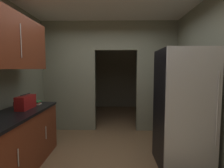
% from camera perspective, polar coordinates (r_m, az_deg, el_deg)
% --- Properties ---
extents(ground, '(20.00, 20.00, 0.00)m').
position_cam_1_polar(ground, '(3.01, -2.38, -25.89)').
color(ground, brown).
extents(kitchen_overhead_slab, '(3.69, 7.49, 0.06)m').
position_cam_1_polar(kitchen_overhead_slab, '(3.33, -1.91, 25.83)').
color(kitchen_overhead_slab, silver).
extents(kitchen_partition, '(3.29, 0.12, 2.70)m').
position_cam_1_polar(kitchen_partition, '(4.33, -1.60, 3.78)').
color(kitchen_partition, gray).
rests_on(kitchen_partition, ground).
extents(adjoining_room_shell, '(3.29, 2.81, 2.70)m').
position_cam_1_polar(adjoining_room_shell, '(6.23, -0.22, 3.16)').
color(adjoining_room_shell, gray).
rests_on(adjoining_room_shell, ground).
extents(refrigerator, '(0.74, 0.80, 1.84)m').
position_cam_1_polar(refrigerator, '(2.95, 22.06, -7.59)').
color(refrigerator, black).
rests_on(refrigerator, ground).
extents(lower_cabinet_run, '(0.64, 1.89, 0.90)m').
position_cam_1_polar(lower_cabinet_run, '(3.04, -29.68, -16.80)').
color(lower_cabinet_run, maroon).
rests_on(lower_cabinet_run, ground).
extents(upper_cabinet_counterside, '(0.36, 1.70, 0.78)m').
position_cam_1_polar(upper_cabinet_counterside, '(2.86, -30.97, 12.05)').
color(upper_cabinet_counterside, maroon).
extents(boombox, '(0.17, 0.40, 0.24)m').
position_cam_1_polar(boombox, '(3.16, -26.52, -5.37)').
color(boombox, maroon).
rests_on(boombox, lower_cabinet_run).
extents(book_stack, '(0.13, 0.14, 0.07)m').
position_cam_1_polar(book_stack, '(3.47, -23.39, -5.67)').
color(book_stack, beige).
rests_on(book_stack, lower_cabinet_run).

